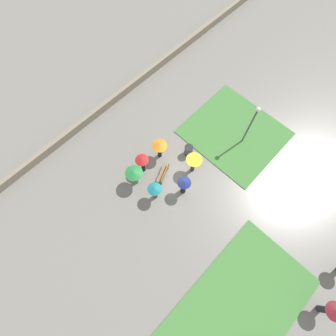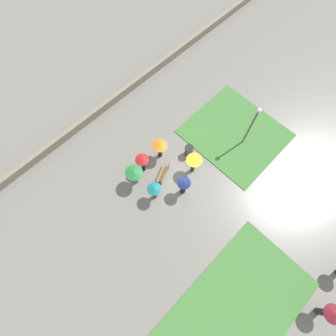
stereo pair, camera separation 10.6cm
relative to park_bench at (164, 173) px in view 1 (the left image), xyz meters
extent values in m
plane|color=slate|center=(-0.78, 0.72, -0.46)|extent=(90.00, 90.00, 0.00)
cube|color=#427A38|center=(-6.48, 1.46, -0.43)|extent=(6.49, 7.02, 0.06)
cube|color=#427A38|center=(3.45, 9.22, -0.43)|extent=(10.26, 5.57, 0.06)
cube|color=gray|center=(-0.78, -7.59, -0.10)|extent=(45.00, 0.35, 0.72)
cube|color=brown|center=(0.03, -0.06, -0.04)|extent=(1.58, 0.98, 0.05)
cube|color=brown|center=(-0.04, 0.10, 0.21)|extent=(1.44, 0.64, 0.45)
cube|color=#383D42|center=(-0.59, -0.32, -0.26)|extent=(0.22, 0.38, 0.40)
cube|color=#383D42|center=(0.64, 0.19, -0.26)|extent=(0.22, 0.38, 0.40)
cylinder|color=#474C51|center=(-6.26, 2.34, 1.49)|extent=(0.12, 0.12, 3.91)
sphere|color=white|center=(-6.26, 2.34, 3.61)|extent=(0.32, 0.32, 0.32)
cylinder|color=#4C4C51|center=(-2.58, 0.07, 0.01)|extent=(0.60, 0.60, 0.94)
cylinder|color=black|center=(-2.58, 0.07, 0.50)|extent=(0.65, 0.65, 0.03)
cylinder|color=black|center=(0.67, -1.40, 0.09)|extent=(0.37, 0.37, 1.11)
sphere|color=brown|center=(0.67, -1.40, 0.74)|extent=(0.19, 0.19, 0.19)
cylinder|color=#4C4C4F|center=(0.67, -1.40, 1.01)|extent=(0.02, 0.02, 0.35)
cone|color=red|center=(0.67, -1.40, 1.31)|extent=(0.94, 0.94, 0.24)
cylinder|color=#47382D|center=(1.52, 0.69, 0.04)|extent=(0.33, 0.33, 1.01)
sphere|color=beige|center=(1.52, 0.69, 0.65)|extent=(0.22, 0.22, 0.22)
cylinder|color=#4C4C4F|center=(1.52, 0.69, 0.94)|extent=(0.02, 0.02, 0.35)
cone|color=#197075|center=(1.52, 0.69, 1.20)|extent=(0.96, 0.96, 0.18)
cylinder|color=black|center=(-0.97, -1.35, 0.04)|extent=(0.33, 0.33, 1.00)
sphere|color=brown|center=(-0.97, -1.35, 0.66)|extent=(0.23, 0.23, 0.23)
cylinder|color=#4C4C4F|center=(-0.97, -1.35, 0.95)|extent=(0.02, 0.02, 0.35)
cone|color=orange|center=(-0.97, -1.35, 1.25)|extent=(1.10, 1.10, 0.26)
cylinder|color=#1E3328|center=(-1.79, 1.18, 0.12)|extent=(0.38, 0.38, 1.16)
sphere|color=brown|center=(-1.79, 1.18, 0.81)|extent=(0.22, 0.22, 0.22)
cylinder|color=#4C4C4F|center=(-1.79, 1.18, 1.09)|extent=(0.02, 0.02, 0.35)
cone|color=gold|center=(-1.79, 1.18, 1.39)|extent=(1.11, 1.11, 0.25)
cylinder|color=black|center=(-0.11, 1.81, 0.09)|extent=(0.38, 0.38, 1.11)
sphere|color=beige|center=(-0.11, 1.81, 0.76)|extent=(0.22, 0.22, 0.22)
cylinder|color=#4C4C4F|center=(-0.11, 1.81, 1.05)|extent=(0.02, 0.02, 0.35)
cone|color=navy|center=(-0.11, 1.81, 1.34)|extent=(0.93, 0.93, 0.24)
cylinder|color=slate|center=(1.71, -1.07, 0.10)|extent=(0.40, 0.40, 1.13)
sphere|color=brown|center=(1.71, -1.07, 0.77)|extent=(0.21, 0.21, 0.21)
cylinder|color=#4C4C4F|center=(1.71, -1.07, 1.05)|extent=(0.02, 0.02, 0.35)
cone|color=#237A38|center=(1.71, -1.07, 1.34)|extent=(1.19, 1.19, 0.23)
cylinder|color=#2D2333|center=(-0.29, 12.69, 0.11)|extent=(0.48, 0.48, 1.14)
sphere|color=beige|center=(-0.29, 12.69, 0.78)|extent=(0.20, 0.20, 0.20)
cylinder|color=#4C4C4F|center=(-0.29, 12.69, 1.06)|extent=(0.02, 0.02, 0.35)
cone|color=maroon|center=(-0.29, 12.69, 1.36)|extent=(1.06, 1.06, 0.25)
camera|label=1|loc=(4.96, 5.21, 17.27)|focal=28.00mm
camera|label=2|loc=(4.88, 5.29, 17.27)|focal=28.00mm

